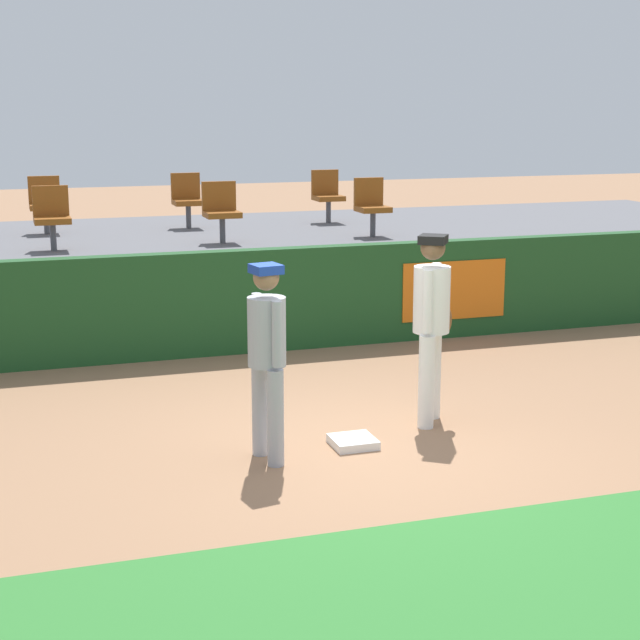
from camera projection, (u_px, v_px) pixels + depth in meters
ground_plane at (354, 451)px, 9.28m from camera, size 60.00×60.00×0.00m
grass_foreground_strip at (515, 604)px, 6.46m from camera, size 18.00×2.80×0.01m
first_base at (353, 442)px, 9.42m from camera, size 0.40×0.40×0.08m
player_fielder_home at (432, 316)px, 9.89m from camera, size 0.57×0.50×1.89m
player_runner_visitor at (267, 348)px, 8.85m from camera, size 0.39×0.49×1.78m
field_wall at (250, 301)px, 12.83m from camera, size 18.00×0.26×1.32m
bleacher_platform at (207, 273)px, 15.22m from camera, size 18.00×4.80×1.22m
seat_front_left at (52, 214)px, 13.25m from camera, size 0.47×0.44×0.84m
seat_back_center at (187, 197)px, 15.57m from camera, size 0.45×0.44×0.84m
seat_back_left at (45, 201)px, 14.92m from camera, size 0.46×0.44×0.84m
seat_front_center at (221, 209)px, 13.94m from camera, size 0.48×0.44×0.84m
seat_front_right at (371, 204)px, 14.61m from camera, size 0.44×0.44×0.84m
seat_back_right at (327, 193)px, 16.26m from camera, size 0.45×0.44×0.84m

